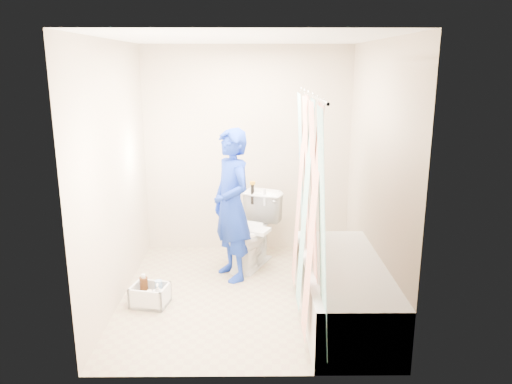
{
  "coord_description": "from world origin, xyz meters",
  "views": [
    {
      "loc": [
        0.05,
        -4.45,
        2.19
      ],
      "look_at": [
        0.09,
        0.31,
        0.96
      ],
      "focal_mm": 35.0,
      "sensor_mm": 36.0,
      "label": 1
    }
  ],
  "objects_px": {
    "bathtub": "(343,289)",
    "plumber": "(232,205)",
    "cleaning_caddy": "(151,296)",
    "toilet": "(252,232)"
  },
  "relations": [
    {
      "from": "bathtub",
      "to": "plumber",
      "type": "distance_m",
      "value": 1.42
    },
    {
      "from": "bathtub",
      "to": "toilet",
      "type": "bearing_deg",
      "value": 124.62
    },
    {
      "from": "bathtub",
      "to": "toilet",
      "type": "xyz_separation_m",
      "value": [
        -0.8,
        1.16,
        0.13
      ]
    },
    {
      "from": "bathtub",
      "to": "toilet",
      "type": "distance_m",
      "value": 1.42
    },
    {
      "from": "bathtub",
      "to": "plumber",
      "type": "relative_size",
      "value": 1.11
    },
    {
      "from": "bathtub",
      "to": "cleaning_caddy",
      "type": "bearing_deg",
      "value": 172.62
    },
    {
      "from": "bathtub",
      "to": "toilet",
      "type": "height_order",
      "value": "toilet"
    },
    {
      "from": "plumber",
      "to": "cleaning_caddy",
      "type": "bearing_deg",
      "value": -77.76
    },
    {
      "from": "toilet",
      "to": "cleaning_caddy",
      "type": "relative_size",
      "value": 2.13
    },
    {
      "from": "bathtub",
      "to": "toilet",
      "type": "relative_size",
      "value": 2.19
    }
  ]
}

